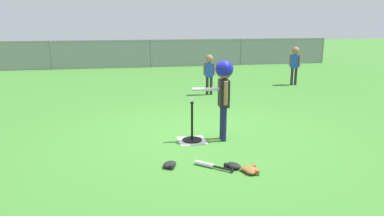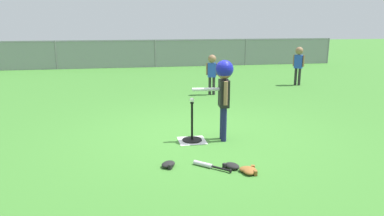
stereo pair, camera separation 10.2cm
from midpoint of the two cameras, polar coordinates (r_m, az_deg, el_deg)
name	(u,v)px [view 2 (the right image)]	position (r m, az deg, el deg)	size (l,w,h in m)	color
ground_plane	(201,135)	(6.08, 1.86, -4.41)	(60.00, 60.00, 0.00)	#3D7A2D
home_plate	(192,140)	(5.81, 0.50, -5.23)	(0.44, 0.44, 0.01)	white
batting_tee	(192,135)	(5.78, 0.51, -4.34)	(0.32, 0.32, 0.64)	black
baseball_on_tee	(192,100)	(5.63, 0.52, 1.30)	(0.07, 0.07, 0.07)	white
batter_child	(224,84)	(5.65, 5.65, 3.90)	(0.65, 0.37, 1.31)	#191E4C
fielder_deep_center	(299,61)	(11.24, 17.03, 7.29)	(0.27, 0.26, 1.16)	#262626
fielder_near_left	(212,69)	(9.34, 3.55, 6.26)	(0.30, 0.21, 1.06)	#262626
spare_bat_silver	(207,165)	(4.80, 3.02, -9.16)	(0.45, 0.42, 0.06)	silver
glove_by_plate	(168,164)	(4.81, -3.21, -9.03)	(0.26, 0.27, 0.07)	black
glove_near_bats	(232,166)	(4.79, 7.01, -9.22)	(0.25, 0.27, 0.07)	black
glove_tossed_aside	(248,169)	(4.71, 9.62, -9.70)	(0.26, 0.22, 0.07)	brown
glove_outfield_drop	(249,171)	(4.67, 9.84, -9.95)	(0.19, 0.24, 0.07)	brown
outfield_fence	(155,52)	(15.23, -5.77, 8.88)	(16.06, 0.06, 1.15)	slate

